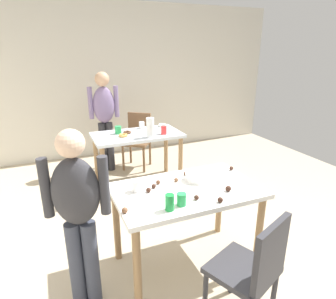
% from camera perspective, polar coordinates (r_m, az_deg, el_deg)
% --- Properties ---
extents(ground_plane, '(6.40, 6.40, 0.00)m').
position_cam_1_polar(ground_plane, '(2.96, 4.44, -19.63)').
color(ground_plane, tan).
extents(wall_back, '(6.40, 0.10, 2.60)m').
position_cam_1_polar(wall_back, '(5.37, -11.47, 12.90)').
color(wall_back, beige).
rests_on(wall_back, ground_plane).
extents(dining_table_near, '(1.20, 0.73, 0.75)m').
position_cam_1_polar(dining_table_near, '(2.50, 3.63, -9.72)').
color(dining_table_near, white).
rests_on(dining_table_near, ground_plane).
extents(dining_table_far, '(1.19, 0.65, 0.75)m').
position_cam_1_polar(dining_table_far, '(4.03, -5.97, 1.54)').
color(dining_table_far, silver).
rests_on(dining_table_far, ground_plane).
extents(chair_near_table, '(0.52, 0.52, 0.87)m').
position_cam_1_polar(chair_near_table, '(2.13, 16.25, -21.15)').
color(chair_near_table, '#2D2D33').
rests_on(chair_near_table, ground_plane).
extents(chair_far_table, '(0.56, 0.56, 0.87)m').
position_cam_1_polar(chair_far_table, '(4.74, -5.88, 2.47)').
color(chair_far_table, brown).
rests_on(chair_far_table, ground_plane).
extents(person_girl_near, '(0.45, 0.29, 1.37)m').
position_cam_1_polar(person_girl_near, '(2.13, -17.17, -10.92)').
color(person_girl_near, '#383D4C').
rests_on(person_girl_near, ground_plane).
extents(person_adult_far, '(0.45, 0.22, 1.53)m').
position_cam_1_polar(person_adult_far, '(4.54, -12.26, 6.85)').
color(person_adult_far, '#28282D').
rests_on(person_adult_far, ground_plane).
extents(mixing_bowl, '(0.20, 0.20, 0.07)m').
position_cam_1_polar(mixing_bowl, '(2.59, 5.65, -5.28)').
color(mixing_bowl, white).
rests_on(mixing_bowl, dining_table_near).
extents(soda_can, '(0.07, 0.07, 0.12)m').
position_cam_1_polar(soda_can, '(2.11, 0.33, -10.26)').
color(soda_can, '#198438').
rests_on(soda_can, dining_table_near).
extents(fork_near, '(0.17, 0.02, 0.01)m').
position_cam_1_polar(fork_near, '(2.61, 11.78, -6.14)').
color(fork_near, silver).
rests_on(fork_near, dining_table_near).
extents(cup_near_0, '(0.08, 0.08, 0.10)m').
position_cam_1_polar(cup_near_0, '(2.39, -6.00, -7.00)').
color(cup_near_0, white).
rests_on(cup_near_0, dining_table_near).
extents(cup_near_1, '(0.07, 0.07, 0.09)m').
position_cam_1_polar(cup_near_1, '(2.18, 2.65, -9.67)').
color(cup_near_1, green).
rests_on(cup_near_1, dining_table_near).
extents(cake_ball_0, '(0.04, 0.04, 0.04)m').
position_cam_1_polar(cake_ball_0, '(2.85, 12.21, -3.59)').
color(cake_ball_0, '#3D2319').
rests_on(cake_ball_0, dining_table_near).
extents(cake_ball_1, '(0.04, 0.04, 0.04)m').
position_cam_1_polar(cake_ball_1, '(2.51, -1.93, -6.37)').
color(cake_ball_1, brown).
rests_on(cake_ball_1, dining_table_near).
extents(cake_ball_2, '(0.05, 0.05, 0.05)m').
position_cam_1_polar(cake_ball_2, '(2.44, 11.64, -7.46)').
color(cake_ball_2, '#3D2319').
rests_on(cake_ball_2, dining_table_near).
extents(cake_ball_3, '(0.04, 0.04, 0.04)m').
position_cam_1_polar(cake_ball_3, '(2.28, 5.56, -9.27)').
color(cake_ball_3, '#3D2319').
rests_on(cake_ball_3, dining_table_near).
extents(cake_ball_4, '(0.04, 0.04, 0.04)m').
position_cam_1_polar(cake_ball_4, '(2.26, 10.13, -9.63)').
color(cake_ball_4, '#3D2319').
rests_on(cake_ball_4, dining_table_near).
extents(cake_ball_5, '(0.04, 0.04, 0.04)m').
position_cam_1_polar(cake_ball_5, '(2.12, -8.40, -11.60)').
color(cake_ball_5, brown).
rests_on(cake_ball_5, dining_table_near).
extents(cake_ball_6, '(0.04, 0.04, 0.04)m').
position_cam_1_polar(cake_ball_6, '(2.44, -2.80, -7.16)').
color(cake_ball_6, '#3D2319').
rests_on(cake_ball_6, dining_table_near).
extents(cake_ball_7, '(0.04, 0.04, 0.04)m').
position_cam_1_polar(cake_ball_7, '(2.38, -3.84, -7.88)').
color(cake_ball_7, '#3D2319').
rests_on(cake_ball_7, dining_table_near).
extents(cake_ball_8, '(0.04, 0.04, 0.04)m').
position_cam_1_polar(cake_ball_8, '(2.55, 1.60, -5.92)').
color(cake_ball_8, brown).
rests_on(cake_ball_8, dining_table_near).
extents(cake_ball_9, '(0.04, 0.04, 0.04)m').
position_cam_1_polar(cake_ball_9, '(2.68, 3.48, -4.68)').
color(cake_ball_9, brown).
rests_on(cake_ball_9, dining_table_near).
extents(pitcher_far, '(0.10, 0.10, 0.26)m').
position_cam_1_polar(pitcher_far, '(3.79, -3.48, 4.26)').
color(pitcher_far, white).
rests_on(pitcher_far, dining_table_far).
extents(cup_far_0, '(0.08, 0.08, 0.11)m').
position_cam_1_polar(cup_far_0, '(3.94, -0.81, 3.80)').
color(cup_far_0, red).
rests_on(cup_far_0, dining_table_far).
extents(cup_far_1, '(0.08, 0.08, 0.10)m').
position_cam_1_polar(cup_far_1, '(4.25, -5.13, 4.74)').
color(cup_far_1, white).
rests_on(cup_far_1, dining_table_far).
extents(cup_far_2, '(0.09, 0.09, 0.10)m').
position_cam_1_polar(cup_far_2, '(4.02, -9.67, 3.77)').
color(cup_far_2, green).
rests_on(cup_far_2, dining_table_far).
extents(donut_far_0, '(0.12, 0.12, 0.04)m').
position_cam_1_polar(donut_far_0, '(3.89, -8.71, 2.76)').
color(donut_far_0, gold).
rests_on(donut_far_0, dining_table_far).
extents(donut_far_1, '(0.11, 0.11, 0.03)m').
position_cam_1_polar(donut_far_1, '(4.02, -7.94, 3.33)').
color(donut_far_1, brown).
rests_on(donut_far_1, dining_table_far).
extents(donut_far_2, '(0.13, 0.13, 0.04)m').
position_cam_1_polar(donut_far_2, '(4.35, -1.13, 4.77)').
color(donut_far_2, white).
rests_on(donut_far_2, dining_table_far).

